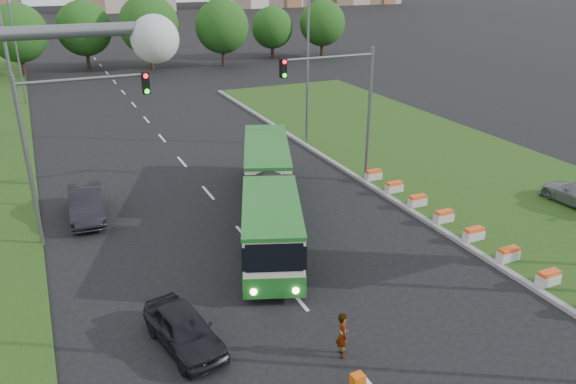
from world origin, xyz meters
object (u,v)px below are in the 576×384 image
traffic_mast_left (62,131)px  articulated_bus (263,193)px  traffic_mast_median (346,96)px  shopping_trolley (358,384)px  car_left_near (184,329)px  pedestrian (342,335)px  car_left_far (86,204)px

traffic_mast_left → articulated_bus: bearing=-12.3°
traffic_mast_median → traffic_mast_left: (-15.16, -1.00, 0.00)m
articulated_bus → shopping_trolley: size_ratio=23.20×
shopping_trolley → traffic_mast_median: bearing=58.3°
traffic_mast_left → car_left_near: bearing=-75.9°
traffic_mast_left → pedestrian: traffic_mast_left is taller
traffic_mast_left → car_left_far: 5.14m
articulated_bus → car_left_far: 9.25m
traffic_mast_median → car_left_near: bearing=-138.3°
traffic_mast_left → articulated_bus: 9.83m
car_left_far → traffic_mast_median: bearing=-1.5°
car_left_far → pedestrian: size_ratio=2.88×
traffic_mast_left → traffic_mast_median: bearing=3.8°
traffic_mast_median → car_left_far: size_ratio=1.68×
traffic_mast_left → pedestrian: bearing=-60.5°
traffic_mast_median → shopping_trolley: 18.43m
articulated_bus → pedestrian: 11.10m
traffic_mast_median → articulated_bus: (-6.28, -2.93, -3.77)m
car_left_near → shopping_trolley: (4.26, -4.43, -0.36)m
shopping_trolley → pedestrian: bearing=71.9°
traffic_mast_median → car_left_near: traffic_mast_median is taller
car_left_far → articulated_bus: bearing=-23.6°
articulated_bus → shopping_trolley: articulated_bus is taller
traffic_mast_median → car_left_near: 17.50m
traffic_mast_median → shopping_trolley: (-8.33, -15.66, -5.02)m
pedestrian → shopping_trolley: size_ratio=2.45×
articulated_bus → pedestrian: bearing=-77.4°
traffic_mast_median → pedestrian: (-7.88, -13.88, -4.52)m
pedestrian → car_left_near: bearing=73.9°
traffic_mast_median → articulated_bus: 7.89m
car_left_near → traffic_mast_left: bearing=92.7°
pedestrian → shopping_trolley: pedestrian is taller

